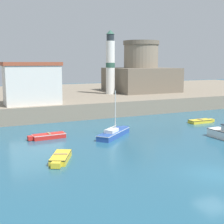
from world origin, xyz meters
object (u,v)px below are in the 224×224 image
sailboat_blue_1 (114,133)px  harbor_shed_near_wharf (32,83)px  dinghy_yellow_3 (201,121)px  lighthouse (110,63)px  fortress (141,74)px  dinghy_red_2 (48,136)px  dinghy_yellow_0 (60,158)px

sailboat_blue_1 → harbor_shed_near_wharf: size_ratio=0.71×
dinghy_yellow_3 → lighthouse: 21.93m
fortress → harbor_shed_near_wharf: (-24.00, -11.00, -0.48)m
harbor_shed_near_wharf → dinghy_yellow_3: bearing=-29.4°
dinghy_red_2 → lighthouse: size_ratio=0.35×
dinghy_red_2 → fortress: 33.89m
dinghy_yellow_0 → sailboat_blue_1: 9.92m
sailboat_blue_1 → harbor_shed_near_wharf: 15.93m
dinghy_yellow_3 → lighthouse: size_ratio=0.32×
dinghy_yellow_3 → dinghy_yellow_0: bearing=-159.6°
dinghy_red_2 → fortress: size_ratio=0.33×
dinghy_red_2 → harbor_shed_near_wharf: 12.66m
dinghy_yellow_0 → lighthouse: size_ratio=0.34×
dinghy_yellow_0 → fortress: fortress is taller
dinghy_red_2 → lighthouse: lighthouse is taller
lighthouse → fortress: bearing=18.0°
sailboat_blue_1 → harbor_shed_near_wharf: bearing=114.6°
harbor_shed_near_wharf → dinghy_red_2: bearing=-93.2°
lighthouse → dinghy_yellow_0: bearing=-121.8°
harbor_shed_near_wharf → lighthouse: bearing=27.7°
dinghy_yellow_0 → sailboat_blue_1: bearing=37.7°
dinghy_yellow_0 → sailboat_blue_1: (7.85, 6.07, 0.11)m
dinghy_red_2 → dinghy_yellow_3: 21.23m
dinghy_red_2 → harbor_shed_near_wharf: harbor_shed_near_wharf is taller
dinghy_red_2 → fortress: bearing=42.5°
fortress → dinghy_yellow_0: bearing=-129.6°
sailboat_blue_1 → dinghy_red_2: sailboat_blue_1 is taller
dinghy_yellow_0 → harbor_shed_near_wharf: 20.53m
dinghy_red_2 → harbor_shed_near_wharf: size_ratio=0.52×
dinghy_red_2 → lighthouse: 27.14m
sailboat_blue_1 → dinghy_red_2: (-6.96, 2.18, -0.12)m
fortress → harbor_shed_near_wharf: 26.40m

